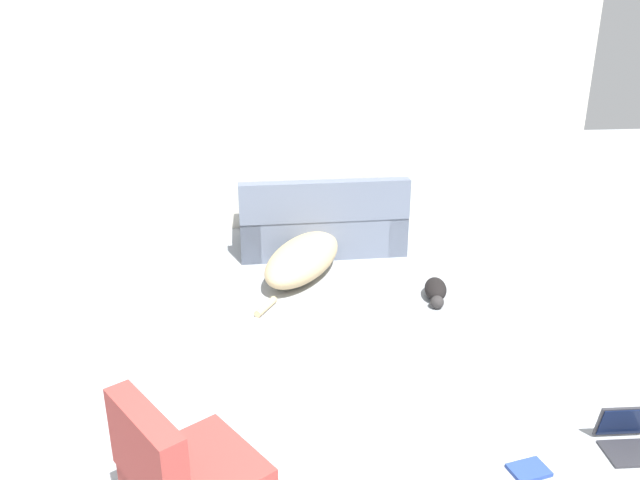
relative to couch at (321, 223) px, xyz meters
name	(u,v)px	position (x,y,z in m)	size (l,w,h in m)	color
wall_back	(288,111)	(-0.29, 0.70, 1.06)	(6.83, 0.06, 2.64)	beige
couch	(321,223)	(0.00, 0.00, 0.00)	(1.70, 0.95, 0.81)	slate
dog	(306,257)	(-0.21, -0.70, -0.09)	(1.05, 1.61, 0.36)	tan
cat	(436,291)	(0.87, -1.36, -0.19)	(0.26, 0.54, 0.16)	black
laptop_open	(626,434)	(1.44, -3.36, -0.19)	(0.32, 0.30, 0.24)	#2D2D33
book_blue	(529,470)	(0.79, -3.52, -0.25)	(0.24, 0.19, 0.02)	#28428E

